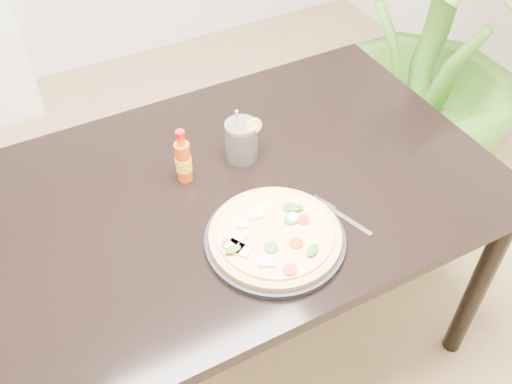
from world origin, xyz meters
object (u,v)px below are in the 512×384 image
fork (339,214)px  plate (275,239)px  hot_sauce_bottle (183,161)px  houseplant (431,51)px  cola_cup (241,142)px  dining_table (236,206)px  pizza (275,234)px

fork → plate: bearing=161.7°
hot_sauce_bottle → houseplant: size_ratio=0.12×
fork → houseplant: houseplant is taller
plate → houseplant: bearing=30.6°
cola_cup → houseplant: (0.94, 0.28, -0.13)m
dining_table → pizza: 0.25m
cola_cup → fork: 0.34m
hot_sauce_bottle → cola_cup: size_ratio=0.91×
hot_sauce_bottle → cola_cup: cola_cup is taller
plate → cola_cup: cola_cup is taller
hot_sauce_bottle → fork: 0.43m
pizza → houseplant: 1.18m
fork → hot_sauce_bottle: bearing=115.1°
plate → fork: plate is taller
cola_cup → houseplant: 0.99m
dining_table → plate: plate is taller
dining_table → pizza: pizza is taller
cola_cup → houseplant: houseplant is taller
hot_sauce_bottle → houseplant: 1.16m
fork → dining_table: bearing=111.5°
plate → fork: size_ratio=1.86×
hot_sauce_bottle → cola_cup: 0.17m
hot_sauce_bottle → houseplant: houseplant is taller
pizza → fork: pizza is taller
plate → pizza: size_ratio=1.07×
dining_table → hot_sauce_bottle: hot_sauce_bottle is taller
dining_table → pizza: (-0.00, -0.22, 0.11)m
plate → houseplant: size_ratio=0.25×
houseplant → pizza: bearing=-149.5°
dining_table → pizza: size_ratio=4.38×
fork → houseplant: (0.82, 0.60, -0.08)m
fork → houseplant: size_ratio=0.14×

